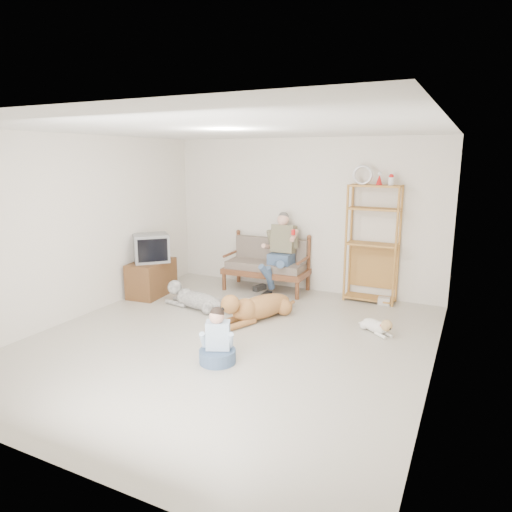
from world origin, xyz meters
The scene contains 17 objects.
floor centered at (0.00, 0.00, 0.00)m, with size 5.50×5.50×0.00m, color beige.
ceiling centered at (0.00, 0.00, 2.70)m, with size 5.50×5.50×0.00m, color white.
wall_back centered at (0.00, 2.75, 1.35)m, with size 5.00×5.00×0.00m, color beige.
wall_front centered at (0.00, -2.75, 1.35)m, with size 5.00×5.00×0.00m, color beige.
wall_left centered at (-2.50, 0.00, 1.35)m, with size 5.50×5.50×0.00m, color beige.
wall_right centered at (2.50, 0.00, 1.35)m, with size 5.50×5.50×0.00m, color beige.
loveseat centered at (-0.54, 2.43, 0.49)m, with size 1.52×0.75×0.95m.
man centered at (-0.26, 2.21, 0.66)m, with size 0.54×0.78×1.26m.
etagere centered at (1.29, 2.55, 0.99)m, with size 0.86×0.38×2.25m.
book_stack centered at (1.55, 2.45, 0.06)m, with size 0.19×0.14×0.12m, color silver.
tv_stand centered at (-2.23, 1.23, 0.30)m, with size 0.59×0.94×0.60m.
crt_tv centered at (-2.20, 1.22, 0.84)m, with size 0.73×0.73×0.48m.
wall_outlet centered at (-1.25, 2.73, 0.30)m, with size 0.12×0.02×0.08m, color silver.
golden_retriever centered at (-0.03, 0.89, 0.19)m, with size 0.78×1.51×0.48m.
shaggy_dog centered at (-1.18, 0.95, 0.16)m, with size 1.34×0.43×0.39m.
terrier centered at (1.71, 1.14, 0.10)m, with size 0.56×0.46×0.25m.
child centered at (0.20, -0.60, 0.25)m, with size 0.43×0.43×0.68m.
Camera 1 is at (2.79, -4.89, 2.38)m, focal length 32.00 mm.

